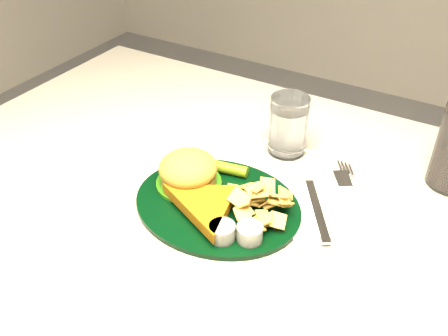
% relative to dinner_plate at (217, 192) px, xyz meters
% --- Properties ---
extents(dinner_plate, '(0.28, 0.23, 0.06)m').
position_rel_dinner_plate_xyz_m(dinner_plate, '(0.00, 0.00, 0.00)').
color(dinner_plate, black).
rests_on(dinner_plate, table).
extents(water_glass, '(0.09, 0.09, 0.11)m').
position_rel_dinner_plate_xyz_m(water_glass, '(0.03, 0.20, 0.02)').
color(water_glass, silver).
rests_on(water_glass, table).
extents(fork_napkin, '(0.23, 0.24, 0.01)m').
position_rel_dinner_plate_xyz_m(fork_napkin, '(0.14, 0.08, -0.02)').
color(fork_napkin, silver).
rests_on(fork_napkin, table).
extents(wrapped_straw, '(0.18, 0.09, 0.01)m').
position_rel_dinner_plate_xyz_m(wrapped_straw, '(-0.01, 0.21, -0.03)').
color(wrapped_straw, white).
rests_on(wrapped_straw, table).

